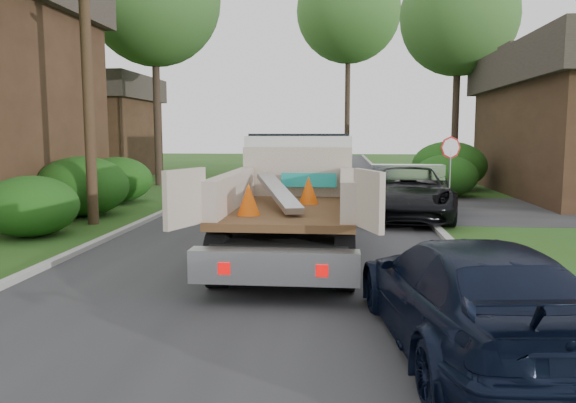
% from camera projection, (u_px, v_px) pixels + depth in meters
% --- Properties ---
extents(ground, '(120.00, 120.00, 0.00)m').
position_uv_depth(ground, '(259.00, 270.00, 10.60)').
color(ground, '#274A15').
rests_on(ground, ground).
extents(road, '(8.00, 90.00, 0.02)m').
position_uv_depth(road, '(298.00, 204.00, 20.49)').
color(road, '#28282B').
rests_on(road, ground).
extents(curb_left, '(0.20, 90.00, 0.12)m').
position_uv_depth(curb_left, '(188.00, 201.00, 20.85)').
color(curb_left, '#9E9E99').
rests_on(curb_left, ground).
extents(curb_right, '(0.20, 90.00, 0.12)m').
position_uv_depth(curb_right, '(412.00, 204.00, 20.11)').
color(curb_right, '#9E9E99').
rests_on(curb_right, ground).
extents(stop_sign, '(0.71, 0.32, 2.48)m').
position_uv_depth(stop_sign, '(450.00, 157.00, 18.81)').
color(stop_sign, slate).
rests_on(stop_sign, ground).
extents(utility_pole, '(2.42, 1.25, 10.00)m').
position_uv_depth(utility_pole, '(86.00, 38.00, 15.40)').
color(utility_pole, '#382619').
rests_on(utility_pole, ground).
extents(house_left_far, '(7.56, 7.56, 6.00)m').
position_uv_depth(house_left_far, '(86.00, 125.00, 33.21)').
color(house_left_far, '#382416').
rests_on(house_left_far, ground).
extents(hedge_left_a, '(2.34, 2.34, 1.53)m').
position_uv_depth(hedge_left_a, '(31.00, 206.00, 14.04)').
color(hedge_left_a, '#173F0E').
rests_on(hedge_left_a, ground).
extents(hedge_left_b, '(2.86, 2.86, 1.87)m').
position_uv_depth(hedge_left_b, '(82.00, 186.00, 17.51)').
color(hedge_left_b, '#173F0E').
rests_on(hedge_left_b, ground).
extents(hedge_left_c, '(2.60, 2.60, 1.70)m').
position_uv_depth(hedge_left_c, '(117.00, 180.00, 21.00)').
color(hedge_left_c, '#173F0E').
rests_on(hedge_left_c, ground).
extents(hedge_right_a, '(2.60, 2.60, 1.70)m').
position_uv_depth(hedge_right_a, '(445.00, 176.00, 22.82)').
color(hedge_right_a, '#173F0E').
rests_on(hedge_right_a, ground).
extents(hedge_right_b, '(3.38, 3.38, 2.21)m').
position_uv_depth(hedge_right_b, '(449.00, 166.00, 25.69)').
color(hedge_right_b, '#173F0E').
rests_on(hedge_right_b, ground).
extents(tree_right_far, '(6.00, 6.00, 11.50)m').
position_uv_depth(tree_right_far, '(459.00, 17.00, 28.66)').
color(tree_right_far, '#2D2119').
rests_on(tree_right_far, ground).
extents(tree_center_far, '(7.20, 7.20, 14.60)m').
position_uv_depth(tree_center_far, '(349.00, 11.00, 38.74)').
color(tree_center_far, '#2D2119').
rests_on(tree_center_far, ground).
extents(flatbed_truck, '(3.19, 6.79, 2.57)m').
position_uv_depth(flatbed_truck, '(297.00, 187.00, 12.42)').
color(flatbed_truck, black).
rests_on(flatbed_truck, ground).
extents(black_pickup, '(3.25, 5.94, 1.58)m').
position_uv_depth(black_pickup, '(408.00, 192.00, 17.18)').
color(black_pickup, black).
rests_on(black_pickup, ground).
extents(navy_suv, '(2.49, 4.91, 1.36)m').
position_uv_depth(navy_suv, '(468.00, 295.00, 6.61)').
color(navy_suv, black).
rests_on(navy_suv, ground).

